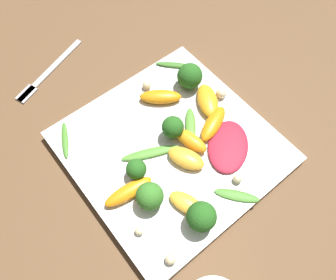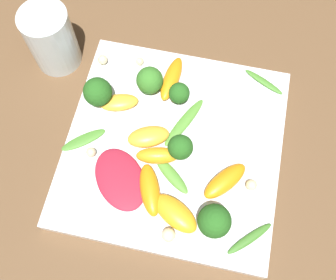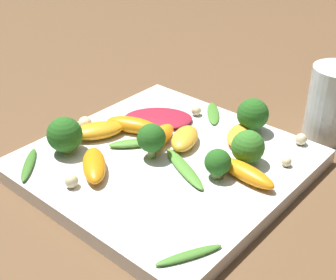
# 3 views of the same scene
# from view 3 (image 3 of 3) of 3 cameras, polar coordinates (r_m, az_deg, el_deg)

# --- Properties ---
(ground_plane) EXTENTS (2.40, 2.40, 0.00)m
(ground_plane) POSITION_cam_3_polar(r_m,az_deg,el_deg) (0.59, -0.25, -3.60)
(ground_plane) COLOR brown
(plate) EXTENTS (0.30, 0.30, 0.02)m
(plate) POSITION_cam_3_polar(r_m,az_deg,el_deg) (0.58, -0.25, -2.82)
(plate) COLOR white
(plate) RESTS_ON ground_plane
(drinking_glass) EXTENTS (0.07, 0.07, 0.10)m
(drinking_glass) POSITION_cam_3_polar(r_m,az_deg,el_deg) (0.67, 19.61, 4.28)
(drinking_glass) COLOR silver
(drinking_glass) RESTS_ON ground_plane
(radicchio_leaf_0) EXTENTS (0.11, 0.11, 0.01)m
(radicchio_leaf_0) POSITION_cam_3_polar(r_m,az_deg,el_deg) (0.65, -1.21, 2.65)
(radicchio_leaf_0) COLOR maroon
(radicchio_leaf_0) RESTS_ON plate
(orange_segment_0) EXTENTS (0.07, 0.07, 0.02)m
(orange_segment_0) POSITION_cam_3_polar(r_m,az_deg,el_deg) (0.55, -8.99, -3.04)
(orange_segment_0) COLOR orange
(orange_segment_0) RESTS_ON plate
(orange_segment_1) EXTENTS (0.08, 0.05, 0.02)m
(orange_segment_1) POSITION_cam_3_polar(r_m,az_deg,el_deg) (0.62, -4.41, 1.85)
(orange_segment_1) COLOR orange
(orange_segment_1) RESTS_ON plate
(orange_segment_2) EXTENTS (0.04, 0.06, 0.02)m
(orange_segment_2) POSITION_cam_3_polar(r_m,az_deg,el_deg) (0.59, -1.01, 0.40)
(orange_segment_2) COLOR orange
(orange_segment_2) RESTS_ON plate
(orange_segment_3) EXTENTS (0.08, 0.03, 0.02)m
(orange_segment_3) POSITION_cam_3_polar(r_m,az_deg,el_deg) (0.54, 9.50, -3.97)
(orange_segment_3) COLOR orange
(orange_segment_3) RESTS_ON plate
(orange_segment_4) EXTENTS (0.05, 0.07, 0.02)m
(orange_segment_4) POSITION_cam_3_polar(r_m,az_deg,el_deg) (0.59, 2.28, 0.11)
(orange_segment_4) COLOR #FCAD33
(orange_segment_4) RESTS_ON plate
(orange_segment_5) EXTENTS (0.06, 0.08, 0.02)m
(orange_segment_5) POSITION_cam_3_polar(r_m,az_deg,el_deg) (0.62, -8.56, 1.15)
(orange_segment_5) COLOR orange
(orange_segment_5) RESTS_ON plate
(orange_segment_6) EXTENTS (0.04, 0.06, 0.02)m
(orange_segment_6) POSITION_cam_3_polar(r_m,az_deg,el_deg) (0.61, 8.58, 0.62)
(orange_segment_6) COLOR #FCAD33
(orange_segment_6) RESTS_ON plate
(broccoli_floret_0) EXTENTS (0.04, 0.04, 0.04)m
(broccoli_floret_0) POSITION_cam_3_polar(r_m,az_deg,el_deg) (0.56, 9.71, -0.87)
(broccoli_floret_0) COLOR #84AD5B
(broccoli_floret_0) RESTS_ON plate
(broccoli_floret_1) EXTENTS (0.04, 0.04, 0.05)m
(broccoli_floret_1) POSITION_cam_3_polar(r_m,az_deg,el_deg) (0.62, 10.29, 3.09)
(broccoli_floret_1) COLOR #7A9E51
(broccoli_floret_1) RESTS_ON plate
(broccoli_floret_2) EXTENTS (0.03, 0.03, 0.04)m
(broccoli_floret_2) POSITION_cam_3_polar(r_m,az_deg,el_deg) (0.53, 6.08, -2.80)
(broccoli_floret_2) COLOR #84AD5B
(broccoli_floret_2) RESTS_ON plate
(broccoli_floret_3) EXTENTS (0.04, 0.04, 0.04)m
(broccoli_floret_3) POSITION_cam_3_polar(r_m,az_deg,el_deg) (0.56, -2.04, 0.19)
(broccoli_floret_3) COLOR #84AD5B
(broccoli_floret_3) RESTS_ON plate
(broccoli_floret_4) EXTENTS (0.04, 0.04, 0.05)m
(broccoli_floret_4) POSITION_cam_3_polar(r_m,az_deg,el_deg) (0.58, -12.48, 0.60)
(broccoli_floret_4) COLOR #84AD5B
(broccoli_floret_4) RESTS_ON plate
(arugula_sprig_0) EXTENTS (0.06, 0.06, 0.01)m
(arugula_sprig_0) POSITION_cam_3_polar(r_m,az_deg,el_deg) (0.58, -16.61, -2.87)
(arugula_sprig_0) COLOR #3D7528
(arugula_sprig_0) RESTS_ON plate
(arugula_sprig_1) EXTENTS (0.09, 0.05, 0.01)m
(arugula_sprig_1) POSITION_cam_3_polar(r_m,az_deg,el_deg) (0.55, 1.95, -3.43)
(arugula_sprig_1) COLOR #518E33
(arugula_sprig_1) RESTS_ON plate
(arugula_sprig_2) EXTENTS (0.04, 0.06, 0.01)m
(arugula_sprig_2) POSITION_cam_3_polar(r_m,az_deg,el_deg) (0.44, 2.59, -13.83)
(arugula_sprig_2) COLOR #47842D
(arugula_sprig_2) RESTS_ON plate
(arugula_sprig_3) EXTENTS (0.05, 0.06, 0.01)m
(arugula_sprig_3) POSITION_cam_3_polar(r_m,az_deg,el_deg) (0.60, -4.11, -0.37)
(arugula_sprig_3) COLOR #518E33
(arugula_sprig_3) RESTS_ON plate
(arugula_sprig_4) EXTENTS (0.06, 0.06, 0.00)m
(arugula_sprig_4) POSITION_cam_3_polar(r_m,az_deg,el_deg) (0.67, 5.52, 3.28)
(arugula_sprig_4) COLOR #47842D
(arugula_sprig_4) RESTS_ON plate
(macadamia_nut_0) EXTENTS (0.02, 0.02, 0.02)m
(macadamia_nut_0) POSITION_cam_3_polar(r_m,az_deg,el_deg) (0.62, 15.91, 0.10)
(macadamia_nut_0) COLOR beige
(macadamia_nut_0) RESTS_ON plate
(macadamia_nut_1) EXTENTS (0.02, 0.02, 0.02)m
(macadamia_nut_1) POSITION_cam_3_polar(r_m,az_deg,el_deg) (0.53, -11.69, -4.93)
(macadamia_nut_1) COLOR beige
(macadamia_nut_1) RESTS_ON plate
(macadamia_nut_2) EXTENTS (0.01, 0.01, 0.01)m
(macadamia_nut_2) POSITION_cam_3_polar(r_m,az_deg,el_deg) (0.57, 14.24, -2.56)
(macadamia_nut_2) COLOR beige
(macadamia_nut_2) RESTS_ON plate
(macadamia_nut_3) EXTENTS (0.01, 0.01, 0.01)m
(macadamia_nut_3) POSITION_cam_3_polar(r_m,az_deg,el_deg) (0.67, 3.46, 3.58)
(macadamia_nut_3) COLOR beige
(macadamia_nut_3) RESTS_ON plate
(macadamia_nut_4) EXTENTS (0.02, 0.02, 0.02)m
(macadamia_nut_4) POSITION_cam_3_polar(r_m,az_deg,el_deg) (0.64, -10.08, 2.05)
(macadamia_nut_4) COLOR beige
(macadamia_nut_4) RESTS_ON plate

